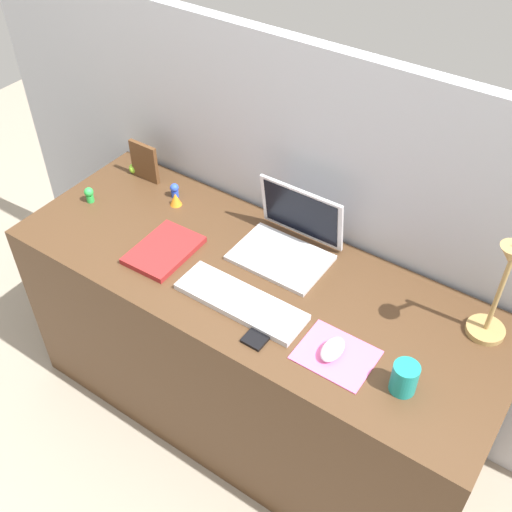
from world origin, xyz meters
name	(u,v)px	position (x,y,z in m)	size (l,w,h in m)	color
ground_plane	(254,410)	(0.00, 0.00, 0.00)	(6.00, 6.00, 0.00)	gray
back_wall	(308,231)	(0.00, 0.34, 0.68)	(2.84, 0.05, 1.37)	#B2B7C1
desk	(253,351)	(0.00, 0.00, 0.37)	(1.64, 0.60, 0.74)	#4C331E
laptop	(290,238)	(0.03, 0.17, 0.79)	(0.30, 0.25, 0.21)	silver
keyboard	(241,302)	(0.04, -0.12, 0.75)	(0.41, 0.13, 0.02)	silver
mousepad	(336,355)	(0.37, -0.13, 0.74)	(0.21, 0.17, 0.00)	pink
mouse	(333,349)	(0.36, -0.13, 0.76)	(0.06, 0.10, 0.03)	silver
cell_phone	(262,332)	(0.16, -0.18, 0.74)	(0.06, 0.13, 0.01)	black
desk_lamp	(498,294)	(0.68, 0.16, 0.92)	(0.11, 0.16, 0.38)	#A5844C
notebook_pad	(164,250)	(-0.30, -0.07, 0.75)	(0.17, 0.24, 0.02)	maroon
picture_frame	(144,162)	(-0.63, 0.21, 0.81)	(0.12, 0.02, 0.15)	brown
coffee_mug	(404,378)	(0.57, -0.13, 0.79)	(0.07, 0.07, 0.09)	teal
toy_figurine_green	(89,194)	(-0.70, -0.01, 0.77)	(0.03, 0.03, 0.06)	green
toy_figurine_orange	(176,199)	(-0.43, 0.14, 0.76)	(0.04, 0.04, 0.05)	orange
toy_figurine_blue	(175,190)	(-0.47, 0.18, 0.77)	(0.03, 0.03, 0.06)	blue
toy_figurine_lime	(134,168)	(-0.69, 0.21, 0.76)	(0.04, 0.04, 0.04)	#8CDB33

